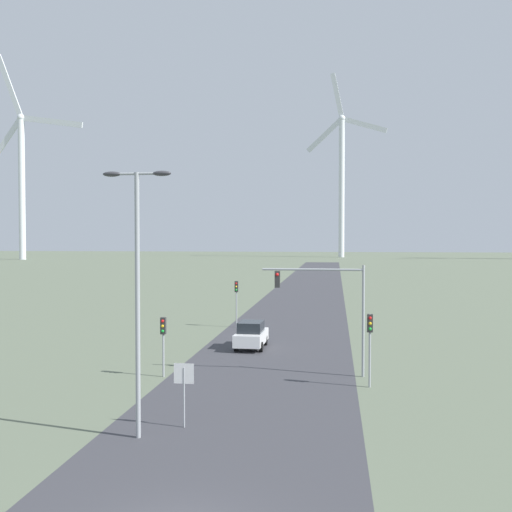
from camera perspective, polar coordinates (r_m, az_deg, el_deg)
The scene contains 10 objects.
road_surface at distance 62.76m, azimuth 3.96°, elevation -5.10°, with size 10.00×240.00×0.01m.
streetlamp at distance 22.65m, azimuth -11.23°, elevation -1.57°, with size 2.61×0.32×9.96m.
stop_sign_near at distance 24.25m, azimuth -6.88°, elevation -11.88°, with size 0.81×0.07×2.55m.
traffic_light_post_near_left at distance 32.77m, azimuth -8.83°, elevation -7.28°, with size 0.28×0.34×3.21m.
traffic_light_post_near_right at distance 30.64m, azimuth 10.79°, elevation -7.28°, with size 0.28×0.34×3.68m.
traffic_light_post_mid_left at distance 50.01m, azimuth -1.88°, elevation -3.59°, with size 0.28×0.33×3.86m.
traffic_light_mast_overhead at distance 32.62m, azimuth 6.76°, elevation -3.75°, with size 5.53×0.35×6.02m.
car_approaching at distance 40.82m, azimuth -0.46°, elevation -7.52°, with size 1.91×4.15×1.83m.
wind_turbine_far_left at distance 220.59m, azimuth -21.42°, elevation 7.54°, with size 38.01×3.98×70.08m.
wind_turbine_left at distance 232.68m, azimuth 8.16°, elevation 7.71°, with size 30.49×5.61×70.33m.
Camera 1 is at (3.91, -14.19, 7.50)m, focal length 42.00 mm.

